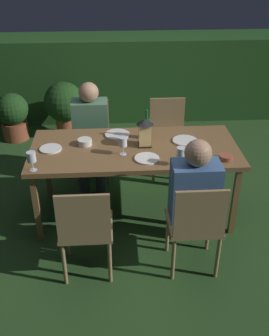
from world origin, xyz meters
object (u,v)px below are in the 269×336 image
at_px(potted_plant_by_hedge, 13,115).
at_px(plate_d, 185,141).
at_px(chair_side_right_a, 92,136).
at_px(person_in_green, 91,131).
at_px(lantern_centerpiece, 145,131).
at_px(bowl_bread, 85,142).
at_px(chair_side_left_a, 86,228).
at_px(chair_side_left_b, 196,223).
at_px(person_in_blue, 193,194).
at_px(plate_c, 51,149).
at_px(wine_glass_b, 181,153).
at_px(bowl_olives, 226,157).
at_px(plate_a, 117,134).
at_px(potted_plant_corner, 64,105).
at_px(wine_glass_c, 31,158).
at_px(chair_side_right_b, 168,134).
at_px(wine_glass_a, 123,143).
at_px(green_bottle_on_table, 146,128).
at_px(plate_b, 147,159).
at_px(dining_table, 134,152).

bearing_deg(potted_plant_by_hedge, plate_d, -40.62).
relative_size(chair_side_right_a, potted_plant_by_hedge, 1.34).
height_order(person_in_green, lantern_centerpiece, person_in_green).
bearing_deg(bowl_bread, chair_side_right_a, 87.88).
height_order(chair_side_left_a, chair_side_left_b, same).
xyz_separation_m(person_in_blue, plate_c, (-1.21, 0.63, 0.12)).
bearing_deg(person_in_blue, chair_side_left_b, -90.00).
height_order(wine_glass_b, bowl_olives, wine_glass_b).
distance_m(plate_c, potted_plant_by_hedge, 2.02).
bearing_deg(wine_glass_b, plate_a, 129.66).
bearing_deg(potted_plant_corner, lantern_centerpiece, -63.27).
distance_m(wine_glass_c, plate_c, 0.39).
bearing_deg(chair_side_right_a, person_in_blue, -59.23).
bearing_deg(bowl_bread, lantern_centerpiece, -5.06).
height_order(chair_side_right_b, wine_glass_b, wine_glass_b).
relative_size(wine_glass_c, plate_d, 0.71).
distance_m(person_in_blue, potted_plant_corner, 2.83).
distance_m(lantern_centerpiece, plate_d, 0.42).
bearing_deg(wine_glass_c, bowl_bread, 47.03).
bearing_deg(wine_glass_a, green_bottle_on_table, 53.42).
distance_m(person_in_blue, plate_b, 0.53).
bearing_deg(bowl_olives, lantern_centerpiece, 155.66).
bearing_deg(potted_plant_corner, plate_d, -53.59).
height_order(wine_glass_a, plate_c, wine_glass_a).
relative_size(person_in_green, wine_glass_c, 6.80).
xyz_separation_m(wine_glass_c, bowl_bread, (0.41, 0.44, -0.09)).
bearing_deg(bowl_bread, green_bottle_on_table, 10.49).
height_order(chair_side_right_b, potted_plant_by_hedge, chair_side_right_b).
bearing_deg(potted_plant_corner, wine_glass_a, -70.16).
xyz_separation_m(chair_side_left_a, wine_glass_b, (0.80, 0.46, 0.38)).
height_order(chair_side_right_b, plate_b, chair_side_right_b).
bearing_deg(person_in_blue, chair_side_right_b, 90.00).
height_order(wine_glass_a, wine_glass_b, same).
relative_size(plate_c, bowl_bread, 1.52).
height_order(chair_side_left_b, wine_glass_a, wine_glass_a).
bearing_deg(wine_glass_a, plate_c, 168.67).
xyz_separation_m(bowl_olives, bowl_bread, (-1.25, 0.36, 0.01)).
xyz_separation_m(green_bottle_on_table, potted_plant_corner, (-0.97, 1.71, -0.41)).
bearing_deg(bowl_olives, plate_c, 169.73).
xyz_separation_m(lantern_centerpiece, green_bottle_on_table, (0.03, 0.16, -0.04)).
distance_m(lantern_centerpiece, wine_glass_a, 0.27).
xyz_separation_m(wine_glass_c, plate_a, (0.72, 0.63, -0.11)).
height_order(plate_a, bowl_olives, bowl_olives).
relative_size(chair_side_left_a, person_in_green, 0.76).
distance_m(person_in_green, wine_glass_b, 1.30).
relative_size(chair_side_right_a, chair_side_right_b, 1.00).
xyz_separation_m(chair_side_right_b, plate_b, (-0.34, -1.07, 0.27)).
xyz_separation_m(wine_glass_b, bowl_bread, (-0.83, 0.44, -0.09)).
distance_m(dining_table, wine_glass_c, 0.96).
height_order(wine_glass_a, plate_a, wine_glass_a).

